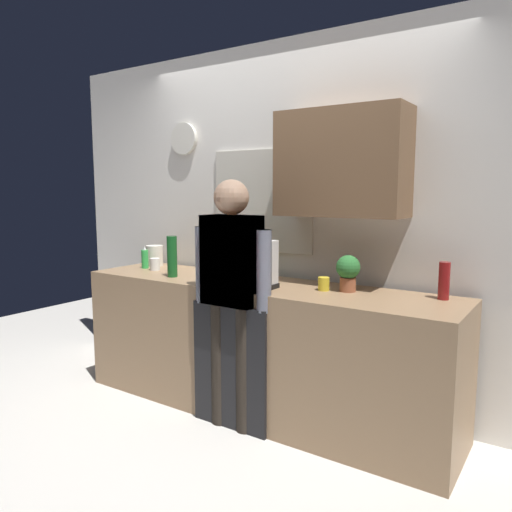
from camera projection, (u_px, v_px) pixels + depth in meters
ground_plane at (233, 426)px, 3.21m from camera, size 8.00×8.00×0.00m
kitchen_counter at (258, 347)px, 3.40m from camera, size 2.71×0.64×0.90m
dishwasher_panel at (229, 368)px, 3.13m from camera, size 0.56×0.02×0.81m
back_wall_assembly at (296, 214)px, 3.57m from camera, size 4.31×0.42×2.60m
coffee_maker at (261, 266)px, 3.17m from camera, size 0.20×0.20×0.33m
bottle_dark_sauce at (208, 269)px, 3.36m from camera, size 0.06×0.06×0.18m
bottle_clear_soda at (233, 259)px, 3.52m from camera, size 0.09×0.09×0.28m
bottle_red_vinegar at (444, 281)px, 2.83m from camera, size 0.06×0.06×0.22m
bottle_green_wine at (172, 256)px, 3.57m from camera, size 0.07×0.07×0.30m
cup_white_mug at (155, 264)px, 3.88m from camera, size 0.08×0.08×0.09m
cup_yellow_cup at (324, 284)px, 3.10m from camera, size 0.07×0.07×0.08m
cup_blue_mug at (208, 272)px, 3.48m from camera, size 0.08×0.08×0.10m
potted_plant at (348, 271)px, 3.05m from camera, size 0.15×0.15×0.23m
dish_soap at (145, 259)px, 3.97m from camera, size 0.06×0.06×0.18m
storage_canister at (155, 256)px, 4.11m from camera, size 0.14×0.14×0.17m
person_at_sink at (232, 284)px, 3.09m from camera, size 0.57×0.22×1.60m
person_guest at (232, 284)px, 3.09m from camera, size 0.57×0.22×1.60m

